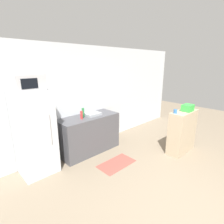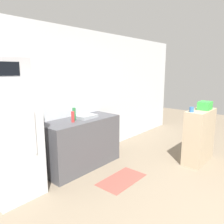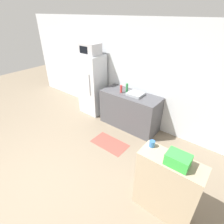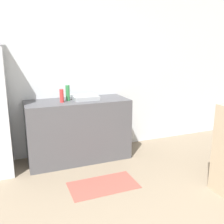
{
  "view_description": "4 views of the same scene",
  "coord_description": "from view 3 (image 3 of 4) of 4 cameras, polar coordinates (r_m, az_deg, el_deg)",
  "views": [
    {
      "loc": [
        -2.26,
        -0.63,
        2.18
      ],
      "look_at": [
        0.31,
        2.08,
        1.13
      ],
      "focal_mm": 28.0,
      "sensor_mm": 36.0,
      "label": 1
    },
    {
      "loc": [
        -2.49,
        -0.26,
        1.84
      ],
      "look_at": [
        0.12,
        1.96,
        1.16
      ],
      "focal_mm": 35.0,
      "sensor_mm": 36.0,
      "label": 2
    },
    {
      "loc": [
        2.2,
        -0.63,
        2.71
      ],
      "look_at": [
        0.32,
        1.74,
        0.93
      ],
      "focal_mm": 28.0,
      "sensor_mm": 36.0,
      "label": 3
    },
    {
      "loc": [
        -0.76,
        -0.85,
        1.64
      ],
      "look_at": [
        0.39,
        1.99,
        0.89
      ],
      "focal_mm": 40.0,
      "sensor_mm": 36.0,
      "label": 4
    }
  ],
  "objects": [
    {
      "name": "basket",
      "position": [
        2.34,
        20.74,
        -14.39
      ],
      "size": [
        0.29,
        0.21,
        0.16
      ],
      "primitive_type": "cube",
      "color": "green",
      "rests_on": "shelf_cabinet"
    },
    {
      "name": "counter",
      "position": [
        4.54,
        5.79,
        0.52
      ],
      "size": [
        1.52,
        0.62,
        0.93
      ],
      "primitive_type": "cube",
      "color": "#4C4C51",
      "rests_on": "ground_plane"
    },
    {
      "name": "jar",
      "position": [
        2.53,
        12.94,
        -10.07
      ],
      "size": [
        0.08,
        0.08,
        0.09
      ],
      "primitive_type": "cylinder",
      "color": "#336BB2",
      "rests_on": "shelf_cabinet"
    },
    {
      "name": "shelf_cabinet",
      "position": [
        2.82,
        17.21,
        -22.25
      ],
      "size": [
        0.86,
        0.35,
        1.05
      ],
      "primitive_type": "cube",
      "color": "tan",
      "rests_on": "ground_plane"
    },
    {
      "name": "wall_back",
      "position": [
        4.52,
        7.46,
        11.97
      ],
      "size": [
        8.0,
        0.06,
        2.6
      ],
      "primitive_type": "cube",
      "color": "silver",
      "rests_on": "ground_plane"
    },
    {
      "name": "sink_basin",
      "position": [
        4.27,
        7.67,
        5.85
      ],
      "size": [
        0.37,
        0.33,
        0.06
      ],
      "primitive_type": "cube",
      "color": "#9EA3A8",
      "rests_on": "counter"
    },
    {
      "name": "refrigerator",
      "position": [
        5.09,
        -6.42,
        8.74
      ],
      "size": [
        0.67,
        0.59,
        1.69
      ],
      "color": "silver",
      "rests_on": "ground_plane"
    },
    {
      "name": "bottle_short",
      "position": [
        4.36,
        3.01,
        7.55
      ],
      "size": [
        0.06,
        0.06,
        0.19
      ],
      "primitive_type": "cylinder",
      "color": "red",
      "rests_on": "counter"
    },
    {
      "name": "microwave",
      "position": [
        4.82,
        -7.14,
        19.76
      ],
      "size": [
        0.5,
        0.39,
        0.29
      ],
      "color": "#BCBCC1",
      "rests_on": "refrigerator"
    },
    {
      "name": "ground_plane",
      "position": [
        3.55,
        -24.08,
        -23.14
      ],
      "size": [
        14.0,
        14.0,
        0.0
      ],
      "primitive_type": "plane",
      "color": "#7F705B"
    },
    {
      "name": "bottle_tall",
      "position": [
        4.37,
        4.89,
        7.79
      ],
      "size": [
        0.06,
        0.06,
        0.23
      ],
      "primitive_type": "cylinder",
      "color": "#2D7F42",
      "rests_on": "counter"
    },
    {
      "name": "kitchen_rug",
      "position": [
        4.16,
        -0.77,
        -10.2
      ],
      "size": [
        0.85,
        0.47,
        0.01
      ],
      "primitive_type": "cube",
      "color": "#99473D",
      "rests_on": "ground_plane"
    }
  ]
}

